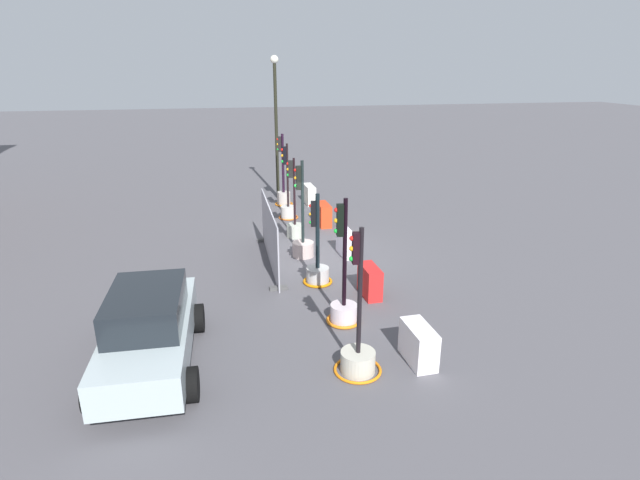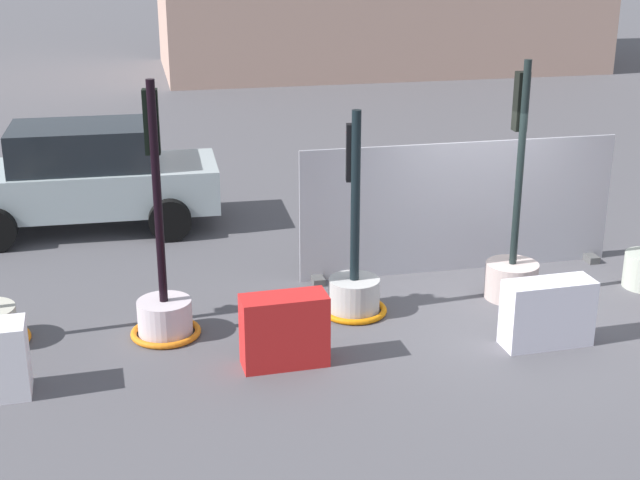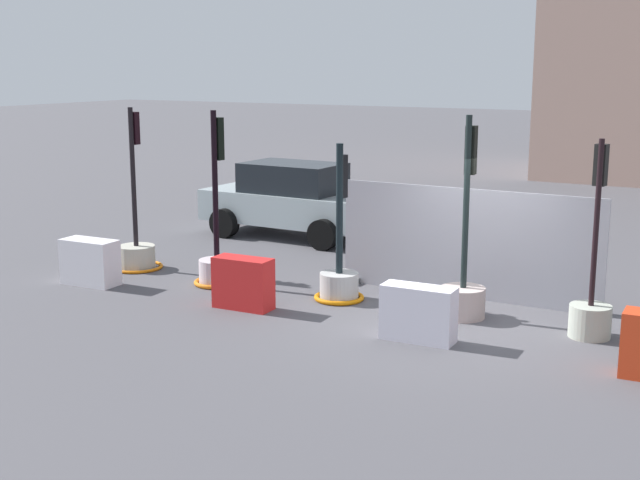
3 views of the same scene
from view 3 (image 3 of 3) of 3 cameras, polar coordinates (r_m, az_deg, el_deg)
The scene contains 11 objects.
ground_plane at distance 13.48m, azimuth 8.72°, elevation -5.35°, with size 120.00×120.00×0.00m, color #504F54.
traffic_light_0 at distance 16.96m, azimuth -12.13°, elevation -0.48°, with size 0.99×0.99×3.11m.
traffic_light_1 at distance 15.48m, azimuth -6.87°, elevation -1.07°, with size 0.85×0.85×3.12m.
traffic_light_2 at distance 14.39m, azimuth 1.30°, elevation -2.36°, with size 0.85×0.85×2.64m.
traffic_light_3 at distance 13.56m, azimuth 9.55°, elevation -2.84°, with size 0.70×0.70×3.16m.
traffic_light_4 at distance 13.02m, azimuth 17.63°, elevation -3.83°, with size 0.61×0.61×2.89m.
construction_barrier_0 at distance 15.93m, azimuth -15.06°, elevation -1.43°, with size 1.06×0.52×0.82m.
construction_barrier_1 at distance 13.94m, azimuth -5.14°, elevation -2.88°, with size 0.99×0.45×0.84m.
construction_barrier_2 at distance 12.38m, azimuth 6.57°, elevation -4.88°, with size 1.08×0.45×0.81m.
car_silver_hatchback at distance 19.54m, azimuth -1.81°, elevation 2.68°, with size 4.27×2.08×1.70m.
site_fence_panel at distance 14.61m, azimuth 9.74°, elevation -0.40°, with size 4.58×0.50×1.88m.
Camera 3 is at (4.48, -12.09, 3.92)m, focal length 48.04 mm.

